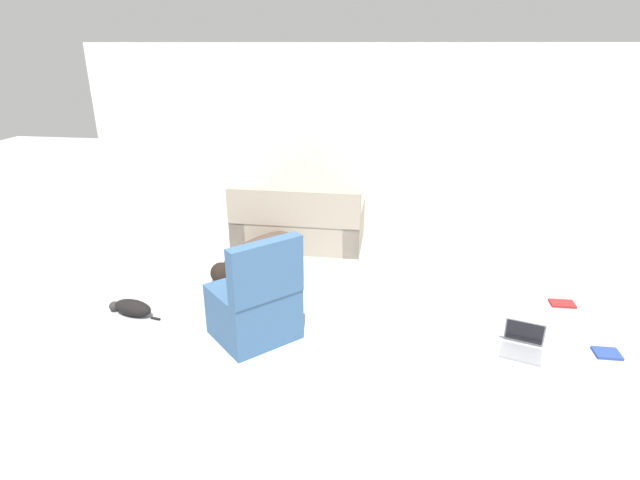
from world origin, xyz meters
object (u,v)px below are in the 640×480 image
laptop_open (523,341)px  book_blue (607,353)px  couch (299,225)px  cat (132,308)px  book_red (562,304)px  dog (262,251)px  side_chair (256,305)px

laptop_open → book_blue: size_ratio=1.92×
couch → cat: 2.38m
book_red → book_blue: (0.11, -0.85, 0.00)m
laptop_open → book_blue: laptop_open is taller
couch → laptop_open: (2.32, -2.07, -0.17)m
dog → book_red: bearing=112.5°
laptop_open → book_blue: 0.69m
cat → book_blue: size_ratio=2.77×
couch → side_chair: side_chair is taller
side_chair → cat: bearing=-54.1°
book_red → book_blue: 0.85m
cat → dog: bearing=-113.5°
couch → side_chair: (0.04, -2.22, 0.07)m
cat → laptop_open: bearing=-168.7°
couch → book_blue: (3.00, -2.05, -0.24)m
laptop_open → cat: bearing=-164.3°
couch → cat: couch is taller
laptop_open → book_red: (0.57, 0.86, -0.07)m
cat → laptop_open: (3.57, -0.05, 0.01)m
dog → side_chair: 1.57m
cat → book_blue: bearing=-168.4°
book_red → dog: bearing=171.0°
couch → cat: (-1.25, -2.01, -0.18)m
cat → book_blue: cat is taller
dog → book_blue: size_ratio=7.23×
dog → cat: size_ratio=2.61×
cat → book_red: cat is taller
side_chair → couch: bearing=-134.1°
couch → book_red: (2.89, -1.20, -0.24)m
couch → dog: bearing=66.5°
couch → book_blue: 3.64m
couch → cat: size_ratio=2.79×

